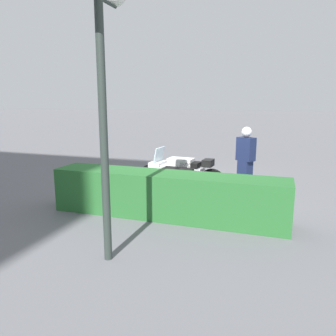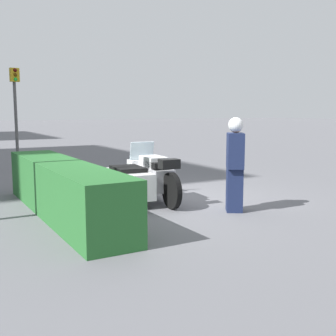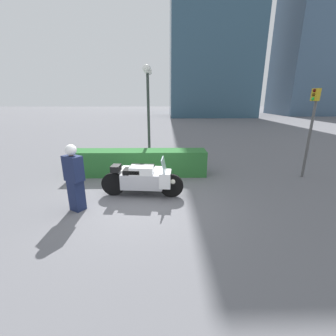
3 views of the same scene
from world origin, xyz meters
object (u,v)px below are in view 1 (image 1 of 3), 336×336
Objects in this scene: police_motorcycle at (175,177)px; officer_rider at (246,157)px; hedge_bush_curbside at (167,195)px; twin_lamp_post at (100,49)px.

officer_rider is at bearing -140.53° from police_motorcycle.
police_motorcycle reaches higher than hedge_bush_curbside.
police_motorcycle is 0.49× the size of hedge_bush_curbside.
officer_rider is (-1.66, -1.15, 0.44)m from police_motorcycle.
hedge_bush_curbside is (-0.34, 1.66, -0.00)m from police_motorcycle.
twin_lamp_post reaches higher than hedge_bush_curbside.
twin_lamp_post is at bearing 96.40° from police_motorcycle.
officer_rider is 0.42× the size of twin_lamp_post.
police_motorcycle is 4.57m from twin_lamp_post.
police_motorcycle is 0.59× the size of twin_lamp_post.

